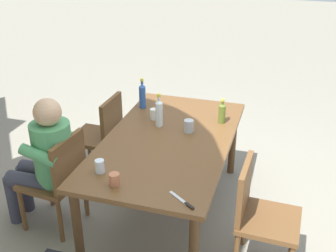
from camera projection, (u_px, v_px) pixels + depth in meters
The scene contains 14 objects.
ground_plane at pixel (168, 212), 3.84m from camera, with size 24.00×24.00×0.00m, color gray.
dining_table at pixel (168, 147), 3.54m from camera, with size 1.84×1.03×0.76m.
chair_far_left at pixel (59, 177), 3.47m from camera, with size 0.48×0.48×0.87m.
chair_far_right at pixel (102, 133), 4.19m from camera, with size 0.45×0.45×0.87m.
chair_near_left at pixel (259, 212), 3.06m from camera, with size 0.46×0.46×0.87m.
person_in_white_shirt at pixel (45, 157), 3.43m from camera, with size 0.47×0.61×1.18m.
bottle_olive at pixel (222, 113), 3.74m from camera, with size 0.06×0.06×0.23m.
bottle_clear at pixel (159, 112), 3.67m from camera, with size 0.06×0.06×0.30m.
bottle_blue at pixel (142, 95), 4.03m from camera, with size 0.06×0.06×0.30m.
cup_terracotta at pixel (114, 179), 2.88m from camera, with size 0.07×0.07×0.09m, color #BC6B47.
cup_steel at pixel (189, 126), 3.60m from camera, with size 0.08×0.08×0.11m, color #B2B7BC.
cup_white at pixel (154, 114), 3.83m from camera, with size 0.07×0.07×0.10m, color white.
cup_glass at pixel (100, 166), 3.02m from camera, with size 0.07×0.07×0.10m, color silver.
table_knife at pixel (183, 201), 2.72m from camera, with size 0.16×0.21×0.01m.
Camera 1 is at (-2.96, -0.90, 2.40)m, focal length 44.93 mm.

